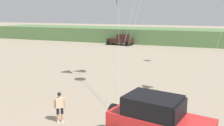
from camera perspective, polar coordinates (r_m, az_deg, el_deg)
The scene contains 4 objects.
dune_ridge at distance 48.51m, azimuth 21.88°, elevation 5.44°, with size 90.00×8.98×2.73m, color #567A47.
jeep at distance 11.22m, azimuth 10.58°, elevation -12.85°, with size 5.01×3.14×2.26m.
person_watching at distance 13.72m, azimuth -11.88°, elevation -9.46°, with size 0.51×0.46×1.67m.
distant_pickup at distance 45.12m, azimuth 2.03°, elevation 5.32°, with size 4.76×2.77×1.98m.
Camera 1 is at (5.23, -7.05, 5.79)m, focal length 39.98 mm.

